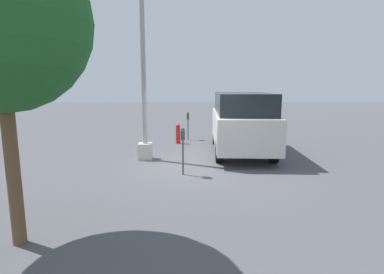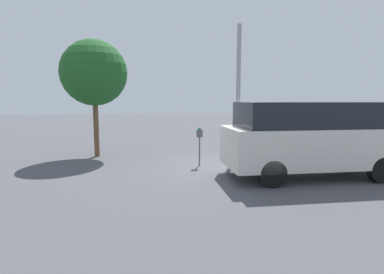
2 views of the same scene
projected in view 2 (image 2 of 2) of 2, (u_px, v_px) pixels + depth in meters
The scene contains 7 objects.
ground_plane at pixel (220, 168), 10.11m from camera, with size 80.00×80.00×0.00m, color #4C4C51.
parking_meter_near at pixel (200, 138), 10.33m from camera, with size 0.20×0.11×1.34m.
parking_meter_far at pixel (347, 135), 11.30m from camera, with size 0.20×0.11×1.29m.
lamp_post at pixel (238, 114), 11.87m from camera, with size 0.44×0.44×5.17m.
parked_van at pixel (311, 137), 8.80m from camera, with size 5.14×2.09×2.22m.
street_tree at pixel (94, 73), 11.76m from camera, with size 2.58×2.58×4.63m.
fire_hydrant at pixel (317, 148), 11.60m from camera, with size 0.20×0.20×0.85m.
Camera 2 is at (-2.57, -9.61, 2.29)m, focal length 28.00 mm.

